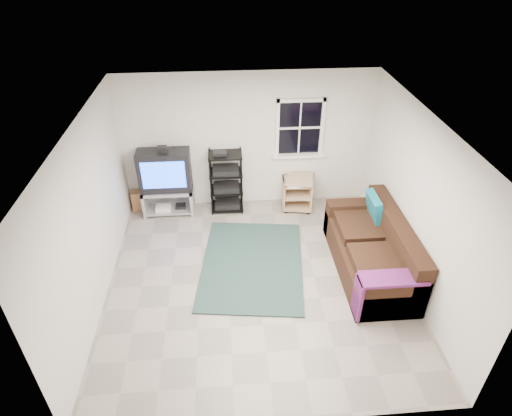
{
  "coord_description": "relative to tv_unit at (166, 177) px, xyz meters",
  "views": [
    {
      "loc": [
        -0.42,
        -4.9,
        4.68
      ],
      "look_at": [
        0.0,
        0.4,
        1.1
      ],
      "focal_mm": 30.0,
      "sensor_mm": 36.0,
      "label": 1
    }
  ],
  "objects": [
    {
      "name": "paper_bag",
      "position": [
        -0.57,
        0.12,
        -0.56
      ],
      "size": [
        0.28,
        0.18,
        0.39
      ],
      "primitive_type": "cube",
      "rotation": [
        0.0,
        0.0,
        0.02
      ],
      "color": "#996644",
      "rests_on": "ground"
    },
    {
      "name": "side_table_left",
      "position": [
        2.5,
        0.01,
        -0.42
      ],
      "size": [
        0.65,
        0.65,
        0.64
      ],
      "rotation": [
        0.0,
        0.0,
        -0.22
      ],
      "color": "tan",
      "rests_on": "ground"
    },
    {
      "name": "tv_unit",
      "position": [
        0.0,
        0.0,
        0.0
      ],
      "size": [
        0.94,
        0.47,
        1.39
      ],
      "color": "#A0A0A8",
      "rests_on": "ground"
    },
    {
      "name": "side_table_right",
      "position": [
        2.44,
        0.0,
        -0.42
      ],
      "size": [
        0.55,
        0.57,
        0.61
      ],
      "rotation": [
        0.0,
        0.0,
        -0.05
      ],
      "color": "tan",
      "rests_on": "ground"
    },
    {
      "name": "room",
      "position": [
        2.48,
        0.23,
        0.72
      ],
      "size": [
        4.6,
        4.62,
        4.6
      ],
      "color": "gray",
      "rests_on": "ground"
    },
    {
      "name": "av_rack",
      "position": [
        1.11,
        0.02,
        -0.23
      ],
      "size": [
        0.61,
        0.44,
        1.22
      ],
      "color": "black",
      "rests_on": "ground"
    },
    {
      "name": "sofa",
      "position": [
        3.36,
        -1.92,
        -0.4
      ],
      "size": [
        0.98,
        2.21,
        1.01
      ],
      "color": "black",
      "rests_on": "ground"
    },
    {
      "name": "shag_rug",
      "position": [
        1.48,
        -1.66,
        -0.75
      ],
      "size": [
        1.88,
        2.4,
        0.03
      ],
      "primitive_type": "cube",
      "rotation": [
        0.0,
        0.0,
        -0.13
      ],
      "color": "#302215",
      "rests_on": "ground"
    }
  ]
}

